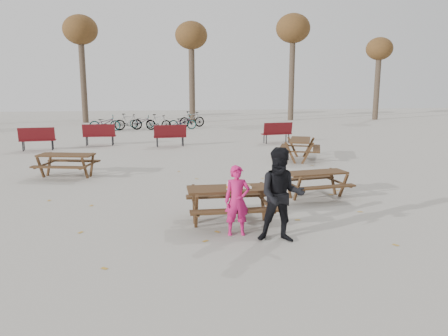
{
  "coord_description": "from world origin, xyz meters",
  "views": [
    {
      "loc": [
        -1.41,
        -8.69,
        2.9
      ],
      "look_at": [
        0.0,
        1.0,
        1.0
      ],
      "focal_mm": 35.0,
      "sensor_mm": 36.0,
      "label": 1
    }
  ],
  "objects": [
    {
      "name": "ground",
      "position": [
        0.0,
        0.0,
        0.0
      ],
      "size": [
        80.0,
        80.0,
        0.0
      ],
      "primitive_type": "plane",
      "color": "gray",
      "rests_on": "ground"
    },
    {
      "name": "main_picnic_table",
      "position": [
        0.0,
        0.0,
        0.59
      ],
      "size": [
        1.8,
        1.45,
        0.78
      ],
      "color": "#341C12",
      "rests_on": "ground"
    },
    {
      "name": "food_tray",
      "position": [
        0.32,
        -0.1,
        0.79
      ],
      "size": [
        0.18,
        0.11,
        0.03
      ],
      "primitive_type": "cube",
      "color": "white",
      "rests_on": "main_picnic_table"
    },
    {
      "name": "bread_roll",
      "position": [
        0.32,
        -0.1,
        0.83
      ],
      "size": [
        0.14,
        0.06,
        0.05
      ],
      "primitive_type": "ellipsoid",
      "color": "tan",
      "rests_on": "food_tray"
    },
    {
      "name": "soda_bottle",
      "position": [
        -0.08,
        -0.17,
        0.85
      ],
      "size": [
        0.07,
        0.07,
        0.17
      ],
      "color": "silver",
      "rests_on": "main_picnic_table"
    },
    {
      "name": "child",
      "position": [
        0.01,
        -0.69,
        0.68
      ],
      "size": [
        0.51,
        0.35,
        1.37
      ],
      "primitive_type": "imported",
      "rotation": [
        0.0,
        0.0,
        -0.04
      ],
      "color": "#C1185F",
      "rests_on": "ground"
    },
    {
      "name": "adult",
      "position": [
        0.75,
        -1.16,
        0.88
      ],
      "size": [
        0.98,
        0.83,
        1.77
      ],
      "primitive_type": "imported",
      "rotation": [
        0.0,
        0.0,
        -0.21
      ],
      "color": "black",
      "rests_on": "ground"
    },
    {
      "name": "picnic_table_east",
      "position": [
        2.51,
        1.82,
        0.34
      ],
      "size": [
        1.74,
        1.49,
        0.67
      ],
      "primitive_type": null,
      "rotation": [
        0.0,
        0.0,
        0.15
      ],
      "color": "#341C12",
      "rests_on": "ground"
    },
    {
      "name": "picnic_table_north",
      "position": [
        -4.37,
        5.34,
        0.37
      ],
      "size": [
        1.97,
        1.72,
        0.73
      ],
      "primitive_type": null,
      "rotation": [
        0.0,
        0.0,
        -0.23
      ],
      "color": "#341C12",
      "rests_on": "ground"
    },
    {
      "name": "picnic_table_far",
      "position": [
        3.86,
        7.28,
        0.41
      ],
      "size": [
        2.08,
        2.29,
        0.81
      ],
      "primitive_type": null,
      "rotation": [
        0.0,
        0.0,
        1.22
      ],
      "color": "#341C12",
      "rests_on": "ground"
    },
    {
      "name": "park_bench_row",
      "position": [
        -1.95,
        11.99,
        0.52
      ],
      "size": [
        12.65,
        1.82,
        1.03
      ],
      "color": "maroon",
      "rests_on": "ground"
    },
    {
      "name": "bicycle_row",
      "position": [
        -2.01,
        19.8,
        0.49
      ],
      "size": [
        7.44,
        2.55,
        1.07
      ],
      "color": "black",
      "rests_on": "ground"
    },
    {
      "name": "tree_row",
      "position": [
        0.9,
        25.15,
        6.19
      ],
      "size": [
        32.17,
        3.52,
        8.26
      ],
      "color": "#382B21",
      "rests_on": "ground"
    },
    {
      "name": "fallen_leaves",
      "position": [
        0.5,
        2.5,
        0.0
      ],
      "size": [
        11.0,
        11.0,
        0.01
      ],
      "primitive_type": null,
      "color": "#AD8129",
      "rests_on": "ground"
    }
  ]
}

